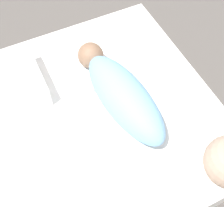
% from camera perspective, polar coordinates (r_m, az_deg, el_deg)
% --- Properties ---
extents(ground_plane, '(12.00, 12.00, 0.00)m').
position_cam_1_polar(ground_plane, '(1.51, -2.06, -3.99)').
color(ground_plane, '#514C47').
extents(bed_mattress, '(1.12, 1.03, 0.13)m').
position_cam_1_polar(bed_mattress, '(1.45, -2.14, -2.71)').
color(bed_mattress, white).
rests_on(bed_mattress, ground_plane).
extents(burp_cloth, '(0.22, 0.17, 0.02)m').
position_cam_1_polar(burp_cloth, '(1.51, -4.81, 5.31)').
color(burp_cloth, white).
rests_on(burp_cloth, bed_mattress).
extents(swaddled_baby, '(0.62, 0.25, 0.17)m').
position_cam_1_polar(swaddled_baby, '(1.34, 1.65, 1.90)').
color(swaddled_baby, '#7FB7E5').
rests_on(swaddled_baby, bed_mattress).
extents(pillow, '(0.29, 0.35, 0.11)m').
position_cam_1_polar(pillow, '(1.48, -19.28, 2.62)').
color(pillow, white).
rests_on(pillow, bed_mattress).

